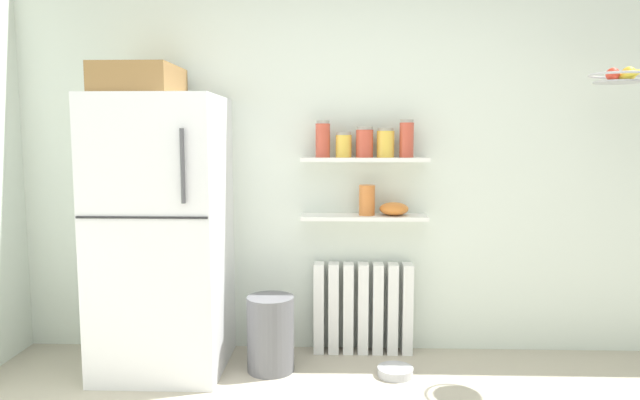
{
  "coord_description": "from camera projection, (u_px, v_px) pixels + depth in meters",
  "views": [
    {
      "loc": [
        -0.1,
        -1.73,
        1.42
      ],
      "look_at": [
        -0.21,
        1.6,
        1.05
      ],
      "focal_mm": 31.96,
      "sensor_mm": 36.0,
      "label": 1
    }
  ],
  "objects": [
    {
      "name": "vase",
      "position": [
        367.0,
        200.0,
        3.63
      ],
      "size": [
        0.1,
        0.1,
        0.19
      ],
      "primitive_type": "cylinder",
      "color": "#CC7033",
      "rests_on": "wall_shelf_lower"
    },
    {
      "name": "radiator",
      "position": [
        363.0,
        308.0,
        3.74
      ],
      "size": [
        0.65,
        0.12,
        0.6
      ],
      "color": "white",
      "rests_on": "ground_plane"
    },
    {
      "name": "pet_food_bowl",
      "position": [
        395.0,
        372.0,
        3.4
      ],
      "size": [
        0.21,
        0.21,
        0.05
      ],
      "primitive_type": "cylinder",
      "color": "#B7B7BC",
      "rests_on": "ground_plane"
    },
    {
      "name": "hanging_fruit_basket",
      "position": [
        620.0,
        76.0,
        3.2
      ],
      "size": [
        0.31,
        0.31,
        0.09
      ],
      "color": "#B2B2B7"
    },
    {
      "name": "storage_jar_2",
      "position": [
        365.0,
        142.0,
        3.59
      ],
      "size": [
        0.11,
        0.11,
        0.19
      ],
      "color": "#C64C38",
      "rests_on": "wall_shelf_upper"
    },
    {
      "name": "storage_jar_3",
      "position": [
        386.0,
        143.0,
        3.59
      ],
      "size": [
        0.11,
        0.11,
        0.19
      ],
      "color": "yellow",
      "rests_on": "wall_shelf_upper"
    },
    {
      "name": "storage_jar_0",
      "position": [
        323.0,
        139.0,
        3.6
      ],
      "size": [
        0.09,
        0.09,
        0.23
      ],
      "color": "#C64C38",
      "rests_on": "wall_shelf_upper"
    },
    {
      "name": "shelf_bowl",
      "position": [
        394.0,
        209.0,
        3.63
      ],
      "size": [
        0.18,
        0.18,
        0.08
      ],
      "primitive_type": "ellipsoid",
      "color": "orange",
      "rests_on": "wall_shelf_lower"
    },
    {
      "name": "trash_bin",
      "position": [
        271.0,
        334.0,
        3.45
      ],
      "size": [
        0.29,
        0.29,
        0.46
      ],
      "primitive_type": "cylinder",
      "color": "slate",
      "rests_on": "ground_plane"
    },
    {
      "name": "storage_jar_1",
      "position": [
        344.0,
        145.0,
        3.6
      ],
      "size": [
        0.1,
        0.1,
        0.16
      ],
      "color": "yellow",
      "rests_on": "wall_shelf_upper"
    },
    {
      "name": "back_wall",
      "position": [
        353.0,
        155.0,
        3.76
      ],
      "size": [
        7.04,
        0.1,
        2.6
      ],
      "primitive_type": "cube",
      "color": "silver",
      "rests_on": "ground_plane"
    },
    {
      "name": "refrigerator",
      "position": [
        162.0,
        228.0,
        3.44
      ],
      "size": [
        0.74,
        0.74,
        1.84
      ],
      "color": "silver",
      "rests_on": "ground_plane"
    },
    {
      "name": "wall_shelf_upper",
      "position": [
        364.0,
        159.0,
        3.6
      ],
      "size": [
        0.8,
        0.22,
        0.02
      ],
      "primitive_type": "cube",
      "color": "white"
    },
    {
      "name": "storage_jar_4",
      "position": [
        407.0,
        139.0,
        3.58
      ],
      "size": [
        0.09,
        0.09,
        0.24
      ],
      "color": "#C64C38",
      "rests_on": "wall_shelf_upper"
    },
    {
      "name": "wall_shelf_lower",
      "position": [
        364.0,
        217.0,
        3.64
      ],
      "size": [
        0.8,
        0.22,
        0.02
      ],
      "primitive_type": "cube",
      "color": "white"
    }
  ]
}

